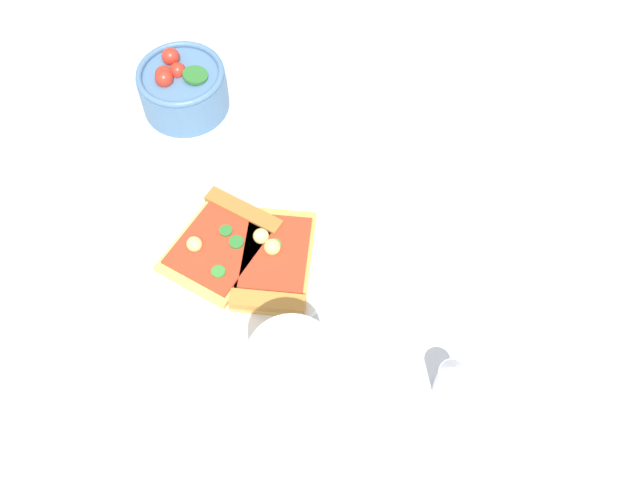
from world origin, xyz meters
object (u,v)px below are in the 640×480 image
at_px(pizza_slice_far, 273,266).
at_px(salad_bowl, 183,87).
at_px(soda_glass, 293,383).
at_px(plate, 238,262).
at_px(pizza_slice_near, 222,240).
at_px(paper_napkin, 450,158).
at_px(pepper_shaker, 450,380).

relative_size(pizza_slice_far, salad_bowl, 1.39).
height_order(pizza_slice_far, soda_glass, soda_glass).
height_order(plate, salad_bowl, salad_bowl).
bearing_deg(pizza_slice_near, paper_napkin, 3.58).
relative_size(pizza_slice_near, paper_napkin, 1.23).
xyz_separation_m(pizza_slice_near, salad_bowl, (0.02, 0.23, 0.01)).
xyz_separation_m(plate, pizza_slice_far, (0.03, -0.03, 0.01)).
relative_size(plate, pepper_shaker, 3.41).
bearing_deg(pizza_slice_near, pizza_slice_far, -52.24).
distance_m(plate, soda_glass, 0.19).
distance_m(pizza_slice_far, soda_glass, 0.16).
relative_size(paper_napkin, pepper_shaker, 1.99).
bearing_deg(salad_bowl, soda_glass, -91.76).
height_order(salad_bowl, soda_glass, soda_glass).
xyz_separation_m(pizza_slice_far, pepper_shaker, (0.12, -0.20, 0.01)).
distance_m(soda_glass, pepper_shaker, 0.16).
distance_m(paper_napkin, pepper_shaker, 0.31).
bearing_deg(paper_napkin, plate, -171.36).
distance_m(plate, paper_napkin, 0.30).
height_order(plate, pizza_slice_near, pizza_slice_near).
bearing_deg(paper_napkin, pizza_slice_far, -164.40).
relative_size(pizza_slice_far, paper_napkin, 1.21).
bearing_deg(salad_bowl, pizza_slice_far, -86.21).
height_order(pizza_slice_near, pizza_slice_far, same).
bearing_deg(pizza_slice_near, pepper_shaker, -57.18).
distance_m(pizza_slice_far, pepper_shaker, 0.23).
xyz_separation_m(plate, paper_napkin, (0.30, 0.05, -0.01)).
xyz_separation_m(paper_napkin, pepper_shaker, (-0.15, -0.27, 0.03)).
distance_m(pizza_slice_far, paper_napkin, 0.28).
relative_size(pizza_slice_far, soda_glass, 1.13).
distance_m(pizza_slice_near, salad_bowl, 0.23).
relative_size(plate, pizza_slice_far, 1.42).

